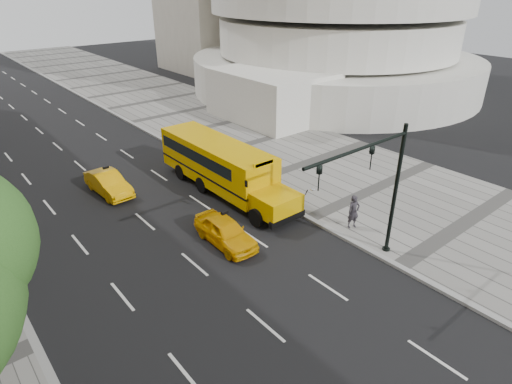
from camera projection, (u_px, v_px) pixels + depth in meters
ground at (161, 216)px, 23.67m from camera, size 140.00×140.00×0.00m
sidewalk_museum at (312, 162)px, 30.46m from camera, size 12.00×140.00×0.15m
curb_museum at (246, 185)px, 27.05m from camera, size 0.30×140.00×0.15m
curb_far at (1, 271)px, 19.08m from camera, size 0.30×140.00×0.15m
school_bus at (219, 163)px, 25.93m from camera, size 2.96×11.56×3.19m
taxi_near at (225, 231)px, 20.93m from camera, size 1.69×3.98×1.34m
taxi_far at (108, 183)px, 25.85m from camera, size 1.64×4.11×1.33m
pedestrian at (354, 212)px, 21.91m from camera, size 0.76×0.62×1.81m
traffic_signal at (379, 183)px, 17.88m from camera, size 6.18×0.36×6.40m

